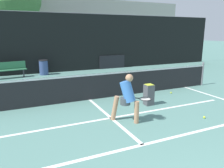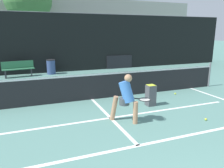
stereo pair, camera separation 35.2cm
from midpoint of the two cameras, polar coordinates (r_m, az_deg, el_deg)
court_baseline_near at (r=4.99m, az=8.94°, el=-15.64°), size 11.00×0.10×0.01m
court_service_line at (r=6.37m, az=1.23°, el=-8.85°), size 8.25×0.10×0.01m
court_center_mark at (r=6.46m, az=0.84°, el=-8.49°), size 0.10×3.62×0.01m
net at (r=7.94m, az=-4.05°, el=-0.50°), size 11.09×0.09×1.07m
fence_back at (r=13.80m, az=-11.95°, el=10.45°), size 24.00×0.06×3.55m
player_practicing at (r=5.89m, az=5.46°, el=-3.32°), size 1.12×0.78×1.35m
tennis_ball_scattered_0 at (r=6.80m, az=24.69°, el=-8.39°), size 0.07×0.07×0.07m
tennis_ball_scattered_3 at (r=9.07m, az=17.26°, el=-2.43°), size 0.07×0.07×0.07m
ball_hopper at (r=7.44m, az=11.41°, el=-2.79°), size 0.28×0.28×0.71m
courtside_bench at (r=13.00m, az=-22.59°, el=3.79°), size 1.69×0.61×0.86m
trash_bin at (r=13.27m, az=-14.91°, el=4.36°), size 0.51×0.51×0.86m
parked_car at (r=16.93m, az=-0.34°, el=7.30°), size 1.82×4.62×1.45m
building_far at (r=25.77m, az=-16.67°, el=14.24°), size 36.00×2.40×6.05m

